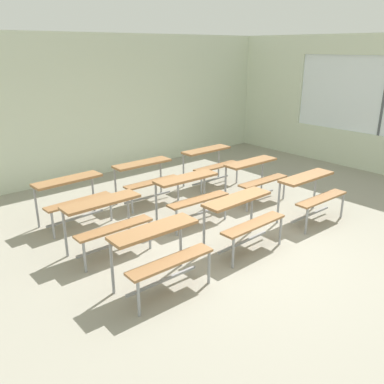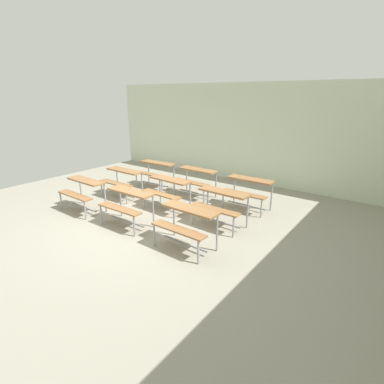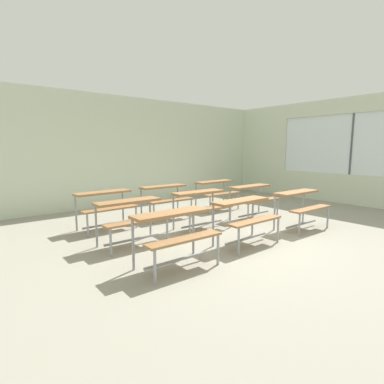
# 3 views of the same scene
# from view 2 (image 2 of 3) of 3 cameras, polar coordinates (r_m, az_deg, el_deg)

# --- Properties ---
(ground) EXTENTS (10.00, 9.00, 0.05)m
(ground) POSITION_cam_2_polar(r_m,az_deg,el_deg) (6.54, -11.07, -6.34)
(ground) COLOR gray
(wall_back) EXTENTS (10.00, 0.12, 3.00)m
(wall_back) POSITION_cam_2_polar(r_m,az_deg,el_deg) (9.61, 8.84, 11.11)
(wall_back) COLOR beige
(wall_back) RESTS_ON ground
(desk_bench_r0c0) EXTENTS (1.11, 0.61, 0.74)m
(desk_bench_r0c0) POSITION_cam_2_polar(r_m,az_deg,el_deg) (7.43, -20.25, 0.71)
(desk_bench_r0c0) COLOR olive
(desk_bench_r0c0) RESTS_ON ground
(desk_bench_r0c1) EXTENTS (1.11, 0.61, 0.74)m
(desk_bench_r0c1) POSITION_cam_2_polar(r_m,az_deg,el_deg) (6.33, -12.37, -1.53)
(desk_bench_r0c1) COLOR olive
(desk_bench_r0c1) RESTS_ON ground
(desk_bench_r0c2) EXTENTS (1.11, 0.61, 0.74)m
(desk_bench_r0c2) POSITION_cam_2_polar(r_m,az_deg,el_deg) (5.26, -1.18, -5.23)
(desk_bench_r0c2) COLOR olive
(desk_bench_r0c2) RESTS_ON ground
(desk_bench_r1c0) EXTENTS (1.10, 0.59, 0.74)m
(desk_bench_r1c0) POSITION_cam_2_polar(r_m,az_deg,el_deg) (8.13, -13.34, 2.80)
(desk_bench_r1c0) COLOR olive
(desk_bench_r1c0) RESTS_ON ground
(desk_bench_r1c1) EXTENTS (1.13, 0.64, 0.74)m
(desk_bench_r1c1) POSITION_cam_2_polar(r_m,az_deg,el_deg) (7.08, -4.76, 0.96)
(desk_bench_r1c1) COLOR olive
(desk_bench_r1c1) RESTS_ON ground
(desk_bench_r1c2) EXTENTS (1.11, 0.62, 0.74)m
(desk_bench_r1c2) POSITION_cam_2_polar(r_m,az_deg,el_deg) (6.18, 5.52, -1.66)
(desk_bench_r1c2) COLOR olive
(desk_bench_r1c2) RESTS_ON ground
(desk_bench_r2c0) EXTENTS (1.12, 0.63, 0.74)m
(desk_bench_r2c0) POSITION_cam_2_polar(r_m,az_deg,el_deg) (8.87, -7.07, 4.44)
(desk_bench_r2c0) COLOR olive
(desk_bench_r2c0) RESTS_ON ground
(desk_bench_r2c1) EXTENTS (1.11, 0.61, 0.74)m
(desk_bench_r2c1) POSITION_cam_2_polar(r_m,az_deg,el_deg) (7.99, 0.65, 3.05)
(desk_bench_r2c1) COLOR olive
(desk_bench_r2c1) RESTS_ON ground
(desk_bench_r2c2) EXTENTS (1.10, 0.59, 0.74)m
(desk_bench_r2c2) POSITION_cam_2_polar(r_m,az_deg,el_deg) (7.20, 10.69, 1.00)
(desk_bench_r2c2) COLOR olive
(desk_bench_r2c2) RESTS_ON ground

